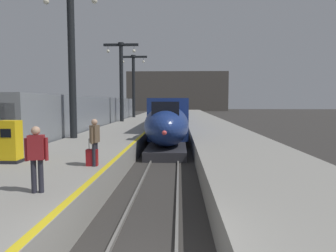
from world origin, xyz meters
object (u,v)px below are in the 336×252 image
station_column_distant (134,80)px  passenger_near_edge (95,138)px  highspeed_train_main (174,111)px  regional_train_adjacent (97,113)px  rolling_suitcase (92,157)px  station_column_mid (71,48)px  station_column_far (121,74)px  ticket_machine_yellow (10,143)px  passenger_mid_platform (37,154)px

station_column_distant → passenger_near_edge: (3.69, -33.39, -4.45)m
highspeed_train_main → passenger_near_edge: (-2.21, -32.81, 0.08)m
regional_train_adjacent → rolling_suitcase: bearing=-75.0°
station_column_mid → station_column_far: station_column_mid is taller
station_column_distant → ticket_machine_yellow: size_ratio=5.64×
highspeed_train_main → rolling_suitcase: 32.90m
highspeed_train_main → regional_train_adjacent: 13.92m
station_column_mid → passenger_near_edge: size_ratio=5.56×
station_column_distant → passenger_near_edge: station_column_distant is taller
passenger_near_edge → highspeed_train_main: bearing=86.1°
passenger_mid_platform → ticket_machine_yellow: 4.59m
highspeed_train_main → passenger_mid_platform: bearing=-94.4°
ticket_machine_yellow → highspeed_train_main: bearing=80.3°
regional_train_adjacent → station_column_far: (2.20, 2.66, 4.37)m
passenger_mid_platform → ticket_machine_yellow: size_ratio=1.06×
passenger_mid_platform → station_column_mid: bearing=105.4°
passenger_near_edge → ticket_machine_yellow: passenger_near_edge is taller
regional_train_adjacent → passenger_near_edge: size_ratio=21.66×
station_column_mid → regional_train_adjacent: bearing=99.4°
station_column_mid → passenger_mid_platform: 12.66m
regional_train_adjacent → rolling_suitcase: (5.78, -21.50, -0.77)m
station_column_distant → passenger_mid_platform: bearing=-85.1°
station_column_mid → passenger_near_edge: (3.69, -8.16, -4.65)m
station_column_far → ticket_machine_yellow: 24.17m
station_column_distant → rolling_suitcase: (3.58, -33.39, -5.14)m
passenger_mid_platform → rolling_suitcase: bearing=82.0°
station_column_distant → ticket_machine_yellow: 33.28m
station_column_distant → passenger_near_edge: bearing=-83.7°
station_column_mid → highspeed_train_main: bearing=76.5°
highspeed_train_main → passenger_near_edge: highspeed_train_main is taller
highspeed_train_main → station_column_far: 11.42m
station_column_distant → passenger_near_edge: size_ratio=5.34×
station_column_mid → station_column_distant: (-0.00, 25.23, -0.19)m
highspeed_train_main → rolling_suitcase: size_ratio=56.96×
station_column_far → station_column_distant: (-0.00, 9.23, -0.00)m
station_column_far → ticket_machine_yellow: station_column_far is taller
regional_train_adjacent → ticket_machine_yellow: regional_train_adjacent is taller
regional_train_adjacent → station_column_mid: (2.20, -13.34, 4.56)m
passenger_near_edge → passenger_mid_platform: (-0.57, -3.20, 0.00)m
station_column_far → passenger_near_edge: bearing=-81.3°
passenger_near_edge → ticket_machine_yellow: (-3.34, 0.45, -0.25)m
station_column_mid → passenger_near_edge: bearing=-65.7°
station_column_mid → ticket_machine_yellow: 9.14m
highspeed_train_main → station_column_distant: size_ratio=6.19×
station_column_distant → rolling_suitcase: station_column_distant is taller
regional_train_adjacent → rolling_suitcase: size_ratio=37.27×
station_column_far → station_column_distant: 9.23m
rolling_suitcase → station_column_mid: bearing=113.7°
regional_train_adjacent → station_column_mid: bearing=-80.6°
station_column_far → passenger_near_edge: size_ratio=5.34×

